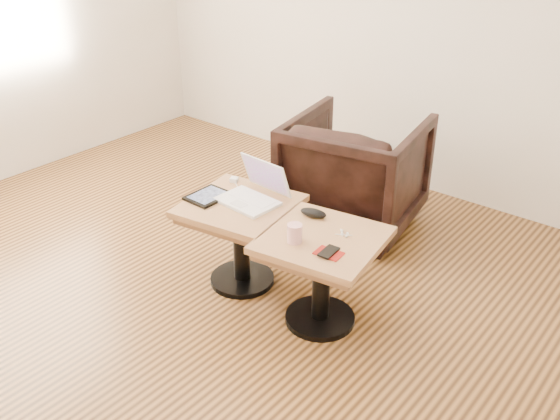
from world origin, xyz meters
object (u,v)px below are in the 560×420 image
Objects in this scene: side_table_left at (240,223)px; striped_cup at (295,233)px; laptop at (254,193)px; armchair at (355,172)px; side_table_right at (322,259)px.

side_table_left is 6.77× the size of striped_cup.
armchair is (0.07, 0.90, -0.18)m from laptop.
side_table_left is 1.90× the size of laptop.
laptop reaches higher than side_table_left.
side_table_right is 0.22m from striped_cup.
laptop is 0.41× the size of armchair.
side_table_left is at bearing 170.13° from side_table_right.
striped_cup is (0.47, -0.13, 0.17)m from side_table_left.
side_table_left is at bearing -111.24° from laptop.
laptop is 0.48m from striped_cup.
side_table_left is 0.55m from side_table_right.
side_table_left and side_table_right have the same top height.
laptop reaches higher than side_table_right.
side_table_right is 0.78× the size of armchair.
laptop is at bearing 162.00° from side_table_right.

